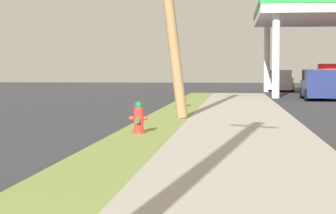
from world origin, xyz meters
name	(u,v)px	position (x,y,z in m)	size (l,w,h in m)	color
fire_hydrant_second	(139,119)	(0.58, 13.20, 0.45)	(0.42, 0.38, 0.74)	red
fire_hydrant_third	(182,99)	(0.71, 24.18, 0.45)	(0.42, 0.37, 0.74)	red
car_navy_by_near_pump	(321,86)	(7.32, 33.59, 0.72)	(2.04, 4.54, 1.57)	navy
car_silver_by_far_pump	(281,82)	(6.16, 47.59, 0.72)	(2.24, 4.62, 1.57)	#BCBCC1
truck_red_at_forecourt	(333,80)	(8.97, 40.76, 0.91)	(2.53, 5.55, 1.97)	red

